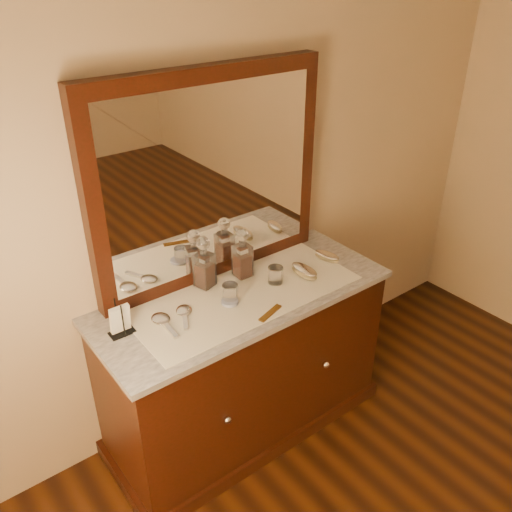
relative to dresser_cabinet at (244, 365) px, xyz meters
The scene contains 18 objects.
dresser_cabinet is the anchor object (origin of this frame).
dresser_plinth 0.37m from the dresser_cabinet, ahead, with size 1.46×0.59×0.08m, color black.
knob_left 0.42m from the dresser_cabinet, 136.47° to the right, with size 0.04×0.04×0.04m, color silver.
knob_right 0.42m from the dresser_cabinet, 43.53° to the right, with size 0.04×0.04×0.04m, color silver.
marble_top 0.42m from the dresser_cabinet, ahead, with size 1.44×0.59×0.03m, color silver.
mirror_frame 0.97m from the dresser_cabinet, 90.00° to the left, with size 1.20×0.08×1.00m, color black.
mirror_glass 0.96m from the dresser_cabinet, 90.00° to the left, with size 1.06×0.01×0.86m, color white.
lace_runner 0.44m from the dresser_cabinet, 90.00° to the right, with size 1.10×0.45×0.00m, color silver.
pin_dish 0.46m from the dresser_cabinet, 162.80° to the right, with size 0.08×0.08×0.01m, color white.
comb 0.49m from the dresser_cabinet, 90.73° to the right, with size 0.15×0.03×0.01m, color brown.
napkin_rack 0.78m from the dresser_cabinet, behind, with size 0.11×0.07×0.16m.
decanter_left 0.58m from the dresser_cabinet, 123.16° to the left, with size 0.10×0.10×0.27m.
decanter_right 0.57m from the dresser_cabinet, 54.82° to the left, with size 0.08×0.08×0.26m.
brush_near 0.58m from the dresser_cabinet, ahead, with size 0.07×0.17×0.05m.
brush_far 0.71m from the dresser_cabinet, ahead, with size 0.09×0.15×0.04m.
hand_mirror_outer 0.61m from the dresser_cabinet, behind, with size 0.09×0.21×0.02m.
hand_mirror_inner 0.55m from the dresser_cabinet, behind, with size 0.13×0.19×0.02m.
tumblers 0.49m from the dresser_cabinet, 18.56° to the right, with size 0.34×0.08×0.08m.
Camera 1 is at (-1.22, 0.25, 2.25)m, focal length 37.42 mm.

